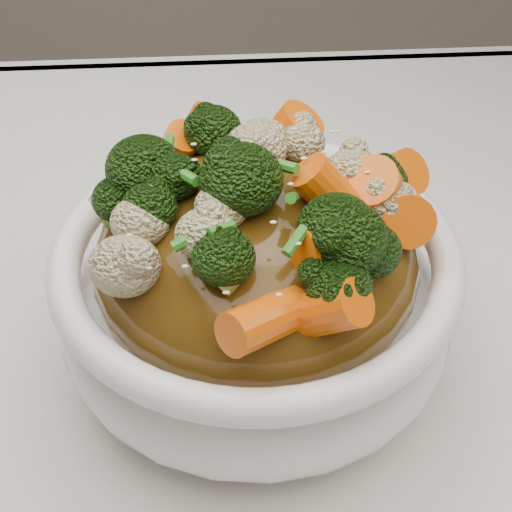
{
  "coord_description": "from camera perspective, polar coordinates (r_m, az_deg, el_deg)",
  "views": [
    {
      "loc": [
        -0.04,
        -0.32,
        1.13
      ],
      "look_at": [
        -0.02,
        0.01,
        0.83
      ],
      "focal_mm": 55.0,
      "sensor_mm": 36.0,
      "label": 1
    }
  ],
  "objects": [
    {
      "name": "broccoli",
      "position": [
        0.41,
        0.0,
        6.65
      ],
      "size": [
        0.25,
        0.25,
        0.05
      ],
      "primitive_type": null,
      "rotation": [
        0.0,
        0.0,
        0.43
      ],
      "color": "black",
      "rests_on": "sauce_base"
    },
    {
      "name": "sesame_seeds",
      "position": [
        0.4,
        0.0,
        6.9
      ],
      "size": [
        0.22,
        0.22,
        0.01
      ],
      "primitive_type": null,
      "rotation": [
        0.0,
        0.0,
        0.43
      ],
      "color": "beige",
      "rests_on": "sauce_base"
    },
    {
      "name": "sauce_base",
      "position": [
        0.45,
        0.0,
        -0.31
      ],
      "size": [
        0.25,
        0.25,
        0.1
      ],
      "primitive_type": "ellipsoid",
      "rotation": [
        0.0,
        0.0,
        0.43
      ],
      "color": "#4E320D",
      "rests_on": "bowl"
    },
    {
      "name": "tablecloth",
      "position": [
        0.51,
        2.55,
        -9.1
      ],
      "size": [
        1.2,
        0.8,
        0.04
      ],
      "primitive_type": "cube",
      "color": "silver",
      "rests_on": "dining_table"
    },
    {
      "name": "bowl",
      "position": [
        0.47,
        -0.0,
        -3.2
      ],
      "size": [
        0.31,
        0.31,
        0.09
      ],
      "primitive_type": null,
      "rotation": [
        0.0,
        0.0,
        0.43
      ],
      "color": "white",
      "rests_on": "tablecloth"
    },
    {
      "name": "scallions",
      "position": [
        0.4,
        0.0,
        6.9
      ],
      "size": [
        0.18,
        0.18,
        0.02
      ],
      "primitive_type": null,
      "rotation": [
        0.0,
        0.0,
        0.43
      ],
      "color": "#297A1C",
      "rests_on": "sauce_base"
    },
    {
      "name": "carrots",
      "position": [
        0.41,
        0.0,
        6.77
      ],
      "size": [
        0.25,
        0.25,
        0.05
      ],
      "primitive_type": null,
      "rotation": [
        0.0,
        0.0,
        0.43
      ],
      "color": "#ED5D07",
      "rests_on": "sauce_base"
    },
    {
      "name": "cauliflower",
      "position": [
        0.41,
        0.0,
        6.4
      ],
      "size": [
        0.25,
        0.25,
        0.04
      ],
      "primitive_type": null,
      "rotation": [
        0.0,
        0.0,
        0.43
      ],
      "color": "beige",
      "rests_on": "sauce_base"
    }
  ]
}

